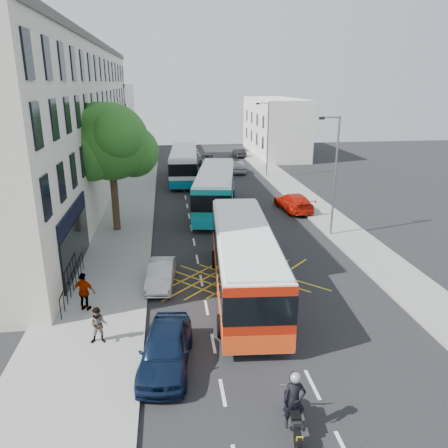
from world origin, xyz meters
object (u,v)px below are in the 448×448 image
object	(u,v)px
motorbike	(294,404)
parked_car_silver	(161,274)
lamp_near	(334,170)
pedestrian_near	(98,325)
distant_car_dark	(239,153)
bus_far	(184,164)
lamp_far	(267,136)
street_tree	(110,143)
parked_car_blue	(166,349)
distant_car_grey	(207,160)
distant_car_silver	(238,166)
pedestrian_far	(84,292)
bus_near	(244,260)
red_hatchback	(293,202)
bus_mid	(216,190)

from	to	relation	value
motorbike	parked_car_silver	world-z (taller)	motorbike
lamp_near	pedestrian_near	xyz separation A→B (m)	(-13.96, -11.55, -3.69)
motorbike	distant_car_dark	world-z (taller)	motorbike
bus_far	pedestrian_near	world-z (taller)	bus_far
lamp_far	motorbike	distance (m)	37.88
street_tree	parked_car_blue	size ratio (longest dim) A/B	1.96
distant_car_grey	lamp_far	bearing A→B (deg)	-48.88
distant_car_dark	pedestrian_near	size ratio (longest dim) A/B	2.36
lamp_near	parked_car_silver	bearing A→B (deg)	-151.41
motorbike	distant_car_silver	xyz separation A→B (m)	(4.75, 39.85, -0.24)
lamp_far	pedestrian_far	xyz separation A→B (m)	(-14.97, -28.71, -3.55)
parked_car_blue	pedestrian_near	size ratio (longest dim) A/B	2.89
distant_car_grey	distant_car_dark	size ratio (longest dim) A/B	1.28
distant_car_silver	bus_far	bearing A→B (deg)	29.26
bus_near	parked_car_blue	world-z (taller)	bus_near
lamp_near	motorbike	size ratio (longest dim) A/B	3.42
parked_car_blue	pedestrian_far	bearing A→B (deg)	136.06
parked_car_silver	red_hatchback	distance (m)	16.77
bus_mid	distant_car_dark	size ratio (longest dim) A/B	3.39
bus_far	lamp_far	bearing A→B (deg)	5.91
bus_mid	distant_car_silver	size ratio (longest dim) A/B	2.89
distant_car_grey	distant_car_silver	size ratio (longest dim) A/B	1.10
lamp_near	bus_near	xyz separation A→B (m)	(-7.37, -7.64, -2.84)
distant_car_grey	pedestrian_far	world-z (taller)	pedestrian_far
distant_car_dark	bus_mid	bearing A→B (deg)	71.47
lamp_far	distant_car_dark	size ratio (longest dim) A/B	2.18
bus_mid	bus_far	world-z (taller)	bus_mid
parked_car_blue	motorbike	bearing A→B (deg)	-36.76
distant_car_silver	pedestrian_far	distance (m)	33.89
pedestrian_near	lamp_far	bearing A→B (deg)	69.34
street_tree	bus_near	world-z (taller)	street_tree
distant_car_grey	distant_car_silver	bearing A→B (deg)	-54.63
lamp_far	motorbike	bearing A→B (deg)	-101.45
parked_car_silver	bus_near	bearing A→B (deg)	-12.86
parked_car_blue	bus_mid	bearing A→B (deg)	85.70
bus_far	parked_car_silver	size ratio (longest dim) A/B	3.20
lamp_far	bus_mid	world-z (taller)	lamp_far
distant_car_dark	pedestrian_near	bearing A→B (deg)	68.70
parked_car_silver	lamp_near	bearing A→B (deg)	33.75
motorbike	red_hatchback	bearing A→B (deg)	79.42
lamp_near	pedestrian_near	distance (m)	18.49
bus_mid	pedestrian_far	distance (m)	17.75
lamp_near	distant_car_silver	bearing A→B (deg)	96.82
bus_far	distant_car_grey	distance (m)	9.61
lamp_near	distant_car_dark	world-z (taller)	lamp_near
street_tree	lamp_near	bearing A→B (deg)	-11.40
distant_car_grey	pedestrian_near	distance (m)	40.93
parked_car_blue	bus_far	bearing A→B (deg)	93.51
bus_mid	motorbike	bearing A→B (deg)	-81.34
red_hatchback	distant_car_silver	bearing A→B (deg)	-89.27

